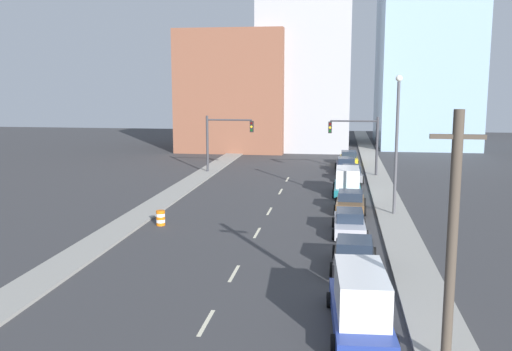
# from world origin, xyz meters

# --- Properties ---
(sidewalk_left) EXTENTS (2.12, 98.04, 0.15)m
(sidewalk_left) POSITION_xyz_m (-8.39, 49.02, 0.07)
(sidewalk_left) COLOR gray
(sidewalk_left) RESTS_ON ground
(sidewalk_right) EXTENTS (2.12, 98.04, 0.15)m
(sidewalk_right) POSITION_xyz_m (8.39, 49.02, 0.07)
(sidewalk_right) COLOR gray
(sidewalk_right) RESTS_ON ground
(lane_stripe_at_9m) EXTENTS (0.16, 2.40, 0.01)m
(lane_stripe_at_9m) POSITION_xyz_m (0.00, 9.44, 0.00)
(lane_stripe_at_9m) COLOR beige
(lane_stripe_at_9m) RESTS_ON ground
(lane_stripe_at_15m) EXTENTS (0.16, 2.40, 0.01)m
(lane_stripe_at_15m) POSITION_xyz_m (0.00, 15.08, 0.00)
(lane_stripe_at_15m) COLOR beige
(lane_stripe_at_15m) RESTS_ON ground
(lane_stripe_at_23m) EXTENTS (0.16, 2.40, 0.01)m
(lane_stripe_at_23m) POSITION_xyz_m (0.00, 22.56, 0.00)
(lane_stripe_at_23m) COLOR beige
(lane_stripe_at_23m) RESTS_ON ground
(lane_stripe_at_28m) EXTENTS (0.16, 2.40, 0.01)m
(lane_stripe_at_28m) POSITION_xyz_m (0.00, 28.48, 0.00)
(lane_stripe_at_28m) COLOR beige
(lane_stripe_at_28m) RESTS_ON ground
(lane_stripe_at_36m) EXTENTS (0.16, 2.40, 0.01)m
(lane_stripe_at_36m) POSITION_xyz_m (0.00, 35.95, 0.00)
(lane_stripe_at_36m) COLOR beige
(lane_stripe_at_36m) RESTS_ON ground
(lane_stripe_at_42m) EXTENTS (0.16, 2.40, 0.01)m
(lane_stripe_at_42m) POSITION_xyz_m (0.00, 42.16, 0.00)
(lane_stripe_at_42m) COLOR beige
(lane_stripe_at_42m) RESTS_ON ground
(building_brick_left) EXTENTS (14.00, 16.00, 15.67)m
(building_brick_left) POSITION_xyz_m (-9.33, 68.08, 7.83)
(building_brick_left) COLOR brown
(building_brick_left) RESTS_ON ground
(building_office_center) EXTENTS (12.00, 20.00, 23.15)m
(building_office_center) POSITION_xyz_m (-0.14, 72.08, 11.57)
(building_office_center) COLOR #A8A8AD
(building_office_center) RESTS_ON ground
(building_glass_right) EXTENTS (13.00, 20.00, 30.05)m
(building_glass_right) POSITION_xyz_m (16.62, 76.08, 15.03)
(building_glass_right) COLOR #8CADC6
(building_glass_right) RESTS_ON ground
(traffic_signal_left) EXTENTS (4.76, 0.35, 5.70)m
(traffic_signal_left) POSITION_xyz_m (-6.84, 44.99, 3.75)
(traffic_signal_left) COLOR #38383D
(traffic_signal_left) RESTS_ON ground
(traffic_signal_right) EXTENTS (4.76, 0.35, 5.70)m
(traffic_signal_right) POSITION_xyz_m (6.83, 44.99, 3.75)
(traffic_signal_right) COLOR #38383D
(traffic_signal_right) RESTS_ON ground
(utility_pole_right_near) EXTENTS (1.60, 0.32, 8.03)m
(utility_pole_right_near) POSITION_xyz_m (8.18, 7.23, 4.14)
(utility_pole_right_near) COLOR #473D33
(utility_pole_right_near) RESTS_ON ground
(traffic_barrel) EXTENTS (0.56, 0.56, 0.95)m
(traffic_barrel) POSITION_xyz_m (-6.26, 23.48, 0.47)
(traffic_barrel) COLOR orange
(traffic_barrel) RESTS_ON ground
(street_lamp) EXTENTS (0.44, 0.44, 9.35)m
(street_lamp) POSITION_xyz_m (8.47, 28.37, 5.36)
(street_lamp) COLOR #4C4C51
(street_lamp) RESTS_ON ground
(box_truck_blue) EXTENTS (2.47, 6.32, 2.29)m
(box_truck_blue) POSITION_xyz_m (5.61, 9.58, 1.06)
(box_truck_blue) COLOR navy
(box_truck_blue) RESTS_ON ground
(sedan_black) EXTENTS (2.26, 4.66, 1.43)m
(sedan_black) POSITION_xyz_m (5.56, 16.70, 0.66)
(sedan_black) COLOR black
(sedan_black) RESTS_ON ground
(sedan_silver) EXTENTS (2.08, 4.71, 1.43)m
(sedan_silver) POSITION_xyz_m (5.43, 23.13, 0.65)
(sedan_silver) COLOR #B2B2BC
(sedan_silver) RESTS_ON ground
(sedan_brown) EXTENTS (2.26, 4.38, 1.42)m
(sedan_brown) POSITION_xyz_m (5.58, 29.36, 0.66)
(sedan_brown) COLOR brown
(sedan_brown) RESTS_ON ground
(box_truck_teal) EXTENTS (2.35, 5.47, 2.18)m
(box_truck_teal) POSITION_xyz_m (5.43, 35.41, 1.03)
(box_truck_teal) COLOR #196B75
(box_truck_teal) RESTS_ON ground
(sedan_gray) EXTENTS (2.15, 4.35, 1.49)m
(sedan_gray) POSITION_xyz_m (5.86, 41.97, 0.68)
(sedan_gray) COLOR slate
(sedan_gray) RESTS_ON ground
(sedan_navy) EXTENTS (2.27, 4.82, 1.45)m
(sedan_navy) POSITION_xyz_m (5.43, 47.59, 0.67)
(sedan_navy) COLOR #141E47
(sedan_navy) RESTS_ON ground
(sedan_yellow) EXTENTS (2.17, 4.55, 1.53)m
(sedan_yellow) POSITION_xyz_m (5.77, 52.91, 0.69)
(sedan_yellow) COLOR gold
(sedan_yellow) RESTS_ON ground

